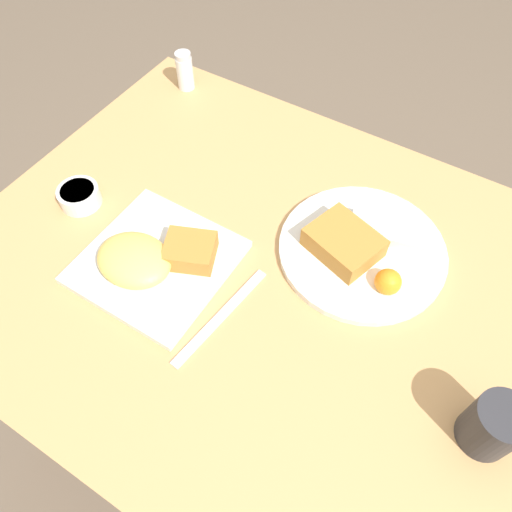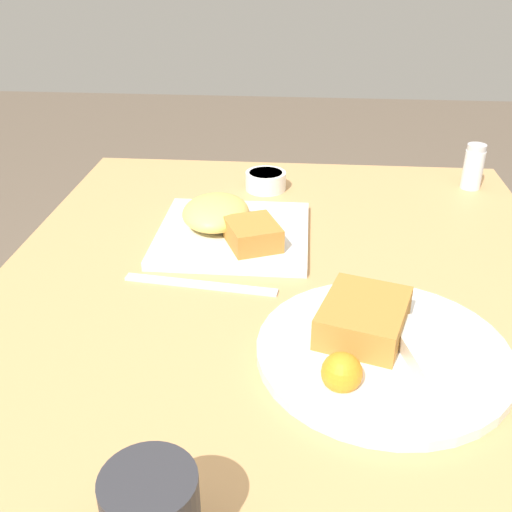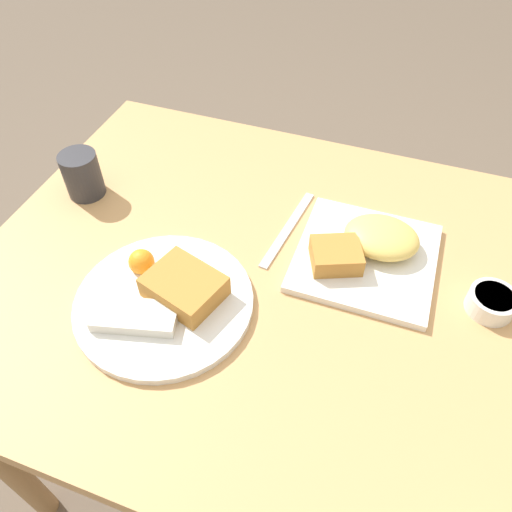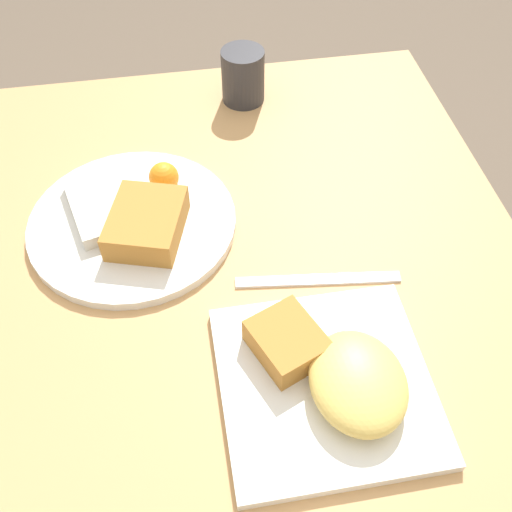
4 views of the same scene
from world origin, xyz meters
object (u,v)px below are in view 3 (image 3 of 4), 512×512
object	(u,v)px
butter_knife	(289,229)
coffee_mug	(82,175)
plate_oval_far	(166,298)
sauce_ramekin	(492,302)
plate_square_near	(368,249)

from	to	relation	value
butter_knife	coffee_mug	xyz separation A→B (m)	(0.41, 0.04, 0.04)
plate_oval_far	coffee_mug	bearing A→B (deg)	-35.69
sauce_ramekin	coffee_mug	bearing A→B (deg)	-2.26
plate_oval_far	coffee_mug	distance (m)	0.34
butter_knife	coffee_mug	distance (m)	0.42
plate_oval_far	plate_square_near	bearing A→B (deg)	-143.83
plate_oval_far	butter_knife	xyz separation A→B (m)	(-0.14, -0.23, -0.01)
butter_knife	coffee_mug	bearing A→B (deg)	-78.27
plate_square_near	butter_knife	xyz separation A→B (m)	(0.15, -0.02, -0.02)
plate_square_near	sauce_ramekin	world-z (taller)	plate_square_near
plate_oval_far	butter_knife	distance (m)	0.27
plate_oval_far	sauce_ramekin	bearing A→B (deg)	-161.47
plate_square_near	coffee_mug	xyz separation A→B (m)	(0.56, 0.01, 0.02)
plate_oval_far	butter_knife	size ratio (longest dim) A/B	1.34
plate_square_near	coffee_mug	distance (m)	0.57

